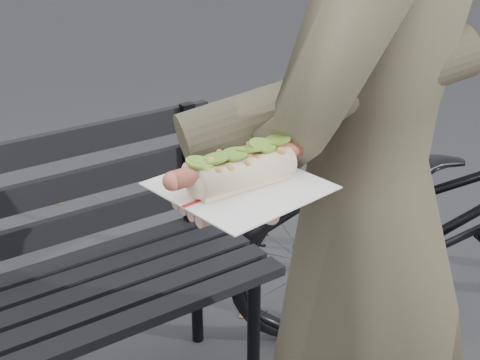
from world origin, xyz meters
name	(u,v)px	position (x,y,z in m)	size (l,w,h in m)	color
bicycle	(465,205)	(1.49, 0.58, 0.45)	(0.60, 1.73, 0.91)	black
person	(366,221)	(0.47, 0.08, 0.93)	(0.68, 0.44, 1.86)	#4A4531
held_hotdog	(311,114)	(0.28, 0.04, 1.19)	(0.62, 0.32, 0.20)	#4A4531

